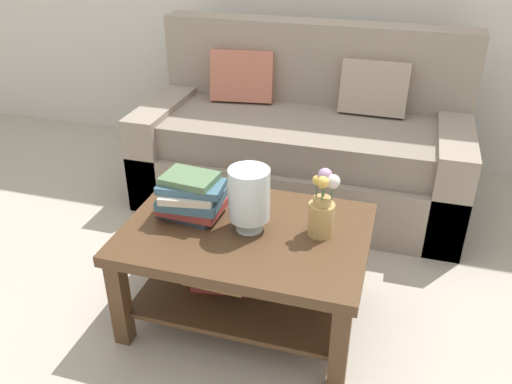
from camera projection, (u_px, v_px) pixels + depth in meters
The scene contains 6 objects.
ground_plane at pixel (250, 272), 2.80m from camera, with size 10.00×10.00×0.00m, color #ADA393.
couch at pixel (303, 143), 3.36m from camera, with size 1.97×0.90×1.06m.
coffee_table at pixel (244, 255), 2.36m from camera, with size 1.05×0.74×0.48m.
book_stack_main at pixel (191, 197), 2.33m from camera, with size 0.31×0.25×0.21m.
glass_hurricane_vase at pixel (249, 196), 2.21m from camera, with size 0.18×0.18×0.29m.
flower_pitcher at pixel (322, 209), 2.20m from camera, with size 0.12×0.11×0.30m.
Camera 1 is at (0.66, -2.13, 1.74)m, focal length 37.25 mm.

